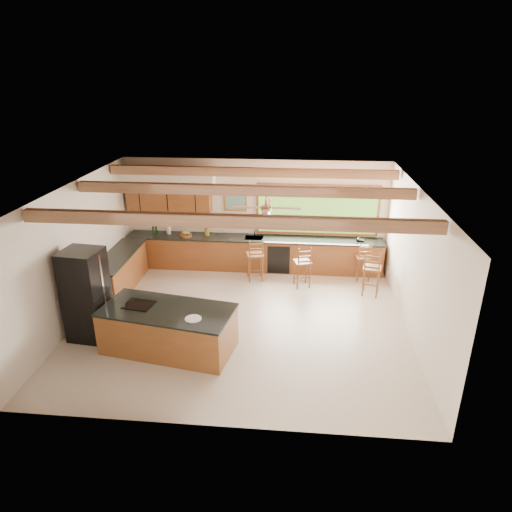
{
  "coord_description": "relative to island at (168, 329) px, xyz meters",
  "views": [
    {
      "loc": [
        1.15,
        -8.78,
        5.22
      ],
      "look_at": [
        0.25,
        0.8,
        1.25
      ],
      "focal_mm": 32.0,
      "sensor_mm": 36.0,
      "label": 1
    }
  ],
  "objects": [
    {
      "name": "room_shell",
      "position": [
        1.13,
        1.85,
        1.76
      ],
      "size": [
        7.27,
        6.54,
        3.02
      ],
      "color": "beige",
      "rests_on": "ground"
    },
    {
      "name": "bar_stool_b",
      "position": [
        2.63,
        3.05,
        0.21
      ],
      "size": [
        0.5,
        0.5,
        1.12
      ],
      "rotation": [
        0.0,
        0.0,
        0.29
      ],
      "color": "brown",
      "rests_on": "ground"
    },
    {
      "name": "bar_stool_a",
      "position": [
        1.4,
        3.34,
        0.25
      ],
      "size": [
        0.51,
        0.51,
        1.18
      ],
      "rotation": [
        0.0,
        0.0,
        0.23
      ],
      "color": "brown",
      "rests_on": "ground"
    },
    {
      "name": "ground",
      "position": [
        1.3,
        1.2,
        -0.45
      ],
      "size": [
        7.2,
        7.2,
        0.0
      ],
      "primitive_type": "plane",
      "color": "#BCAF9C",
      "rests_on": "ground"
    },
    {
      "name": "bar_stool_d",
      "position": [
        4.22,
        3.59,
        0.19
      ],
      "size": [
        0.43,
        0.43,
        1.08
      ],
      "rotation": [
        0.0,
        0.0,
        0.13
      ],
      "color": "brown",
      "rests_on": "ground"
    },
    {
      "name": "counter_run",
      "position": [
        0.48,
        3.72,
        0.02
      ],
      "size": [
        7.12,
        3.1,
        1.25
      ],
      "color": "brown",
      "rests_on": "ground"
    },
    {
      "name": "island",
      "position": [
        0.0,
        0.0,
        0.0
      ],
      "size": [
        2.74,
        1.63,
        0.91
      ],
      "rotation": [
        0.0,
        0.0,
        -0.17
      ],
      "color": "brown",
      "rests_on": "ground"
    },
    {
      "name": "refrigerator",
      "position": [
        -1.75,
        0.31,
        0.51
      ],
      "size": [
        0.82,
        0.8,
        1.93
      ],
      "rotation": [
        0.0,
        0.0,
        -0.1
      ],
      "color": "black",
      "rests_on": "ground"
    },
    {
      "name": "bar_stool_c",
      "position": [
        4.33,
        2.73,
        0.25
      ],
      "size": [
        0.51,
        0.51,
        1.19
      ],
      "rotation": [
        0.0,
        0.0,
        -0.23
      ],
      "color": "brown",
      "rests_on": "ground"
    }
  ]
}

